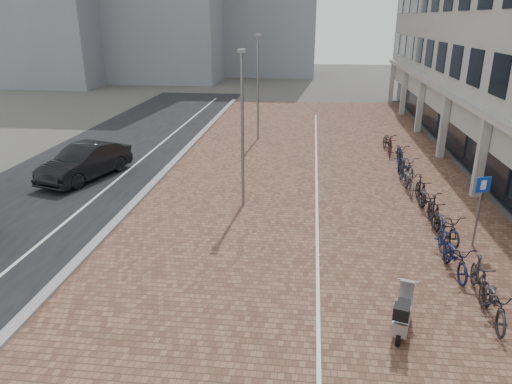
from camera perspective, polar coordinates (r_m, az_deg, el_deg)
The scene contains 12 objects.
ground at distance 12.06m, azimuth -3.41°, elevation -15.80°, with size 140.00×140.00×0.00m, color #474442.
plaza_brick at distance 22.72m, azimuth 6.77°, elevation 1.96°, with size 14.50×42.00×0.04m, color brown.
street_asphalt at distance 25.16m, azimuth -19.16°, elevation 2.76°, with size 8.00×50.00×0.03m, color black.
curb at distance 23.73m, azimuth -10.64°, elevation 2.69°, with size 0.35×42.00×0.14m, color gray.
lane_line at distance 24.36m, azimuth -14.91°, elevation 2.70°, with size 0.12×44.00×0.00m, color white.
parking_line at distance 22.71m, azimuth 7.28°, elevation 1.99°, with size 0.10×30.00×0.00m, color white.
car_dark at distance 23.37m, azimuth -19.86°, elevation 3.41°, with size 1.69×4.84×1.59m, color black.
scooter_front at distance 12.08m, azimuth 17.25°, elevation -13.56°, with size 0.50×1.61×1.11m, color gray, non-canonical shape.
parking_sign at distance 16.69m, azimuth 25.37°, elevation -0.95°, with size 0.49×0.20×2.41m.
lamp_near at distance 18.15m, azimuth -1.64°, elevation 7.18°, with size 0.12×0.12×5.97m, color slate.
lamp_far at distance 28.87m, azimuth 0.24°, elevation 12.26°, with size 0.12×0.12×6.14m, color gray.
bike_row at distance 20.27m, azimuth 19.07°, elevation 0.19°, with size 1.24×18.12×1.05m.
Camera 1 is at (1.81, -9.59, 7.10)m, focal length 33.26 mm.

